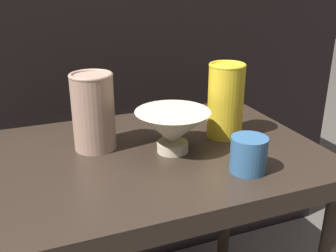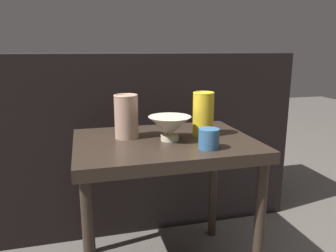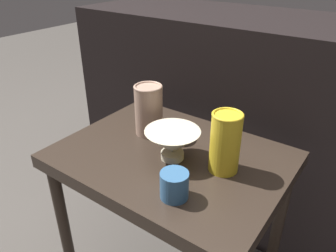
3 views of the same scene
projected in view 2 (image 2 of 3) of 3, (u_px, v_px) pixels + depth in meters
table at (164, 158)px, 1.18m from camera, size 0.63×0.47×0.54m
couch_backdrop at (138, 134)px, 1.72m from camera, size 1.44×0.50×0.83m
bowl at (170, 126)px, 1.14m from camera, size 0.15×0.15×0.09m
vase_textured_left at (126, 116)px, 1.17m from camera, size 0.09×0.09×0.16m
vase_colorful_right at (203, 113)px, 1.20m from camera, size 0.08×0.08×0.16m
cup at (209, 139)px, 1.05m from camera, size 0.07×0.07×0.07m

